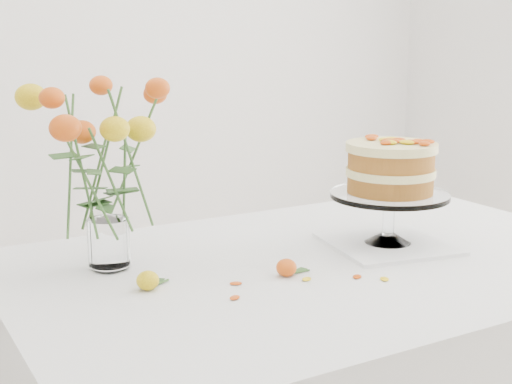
# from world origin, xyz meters

# --- Properties ---
(table) EXTENTS (1.43, 0.93, 0.76)m
(table) POSITION_xyz_m (0.00, 0.00, 0.67)
(table) COLOR tan
(table) RESTS_ON ground
(napkin) EXTENTS (0.32, 0.32, 0.01)m
(napkin) POSITION_xyz_m (0.19, 0.01, 0.76)
(napkin) COLOR white
(napkin) RESTS_ON table
(cake_stand) EXTENTS (0.28, 0.28, 0.25)m
(cake_stand) POSITION_xyz_m (0.19, 0.01, 0.93)
(cake_stand) COLOR white
(cake_stand) RESTS_ON napkin
(rose_vase) EXTENTS (0.35, 0.35, 0.45)m
(rose_vase) POSITION_xyz_m (-0.45, 0.17, 1.02)
(rose_vase) COLOR white
(rose_vase) RESTS_ON table
(loose_rose_near) EXTENTS (0.08, 0.05, 0.04)m
(loose_rose_near) POSITION_xyz_m (-0.43, 0.01, 0.78)
(loose_rose_near) COLOR yellow
(loose_rose_near) RESTS_ON table
(loose_rose_far) EXTENTS (0.08, 0.04, 0.04)m
(loose_rose_far) POSITION_xyz_m (-0.14, -0.06, 0.77)
(loose_rose_far) COLOR #DC540A
(loose_rose_far) RESTS_ON table
(stray_petal_a) EXTENTS (0.03, 0.02, 0.00)m
(stray_petal_a) POSITION_xyz_m (-0.12, -0.10, 0.76)
(stray_petal_a) COLOR yellow
(stray_petal_a) RESTS_ON table
(stray_petal_b) EXTENTS (0.03, 0.02, 0.00)m
(stray_petal_b) POSITION_xyz_m (-0.02, -0.14, 0.76)
(stray_petal_b) COLOR yellow
(stray_petal_b) RESTS_ON table
(stray_petal_c) EXTENTS (0.03, 0.02, 0.00)m
(stray_petal_c) POSITION_xyz_m (0.02, -0.18, 0.76)
(stray_petal_c) COLOR yellow
(stray_petal_c) RESTS_ON table
(stray_petal_d) EXTENTS (0.03, 0.02, 0.00)m
(stray_petal_d) POSITION_xyz_m (-0.26, -0.05, 0.76)
(stray_petal_d) COLOR yellow
(stray_petal_d) RESTS_ON table
(stray_petal_e) EXTENTS (0.03, 0.02, 0.00)m
(stray_petal_e) POSITION_xyz_m (-0.30, -0.12, 0.76)
(stray_petal_e) COLOR yellow
(stray_petal_e) RESTS_ON table
(stray_petal_f) EXTENTS (0.03, 0.02, 0.00)m
(stray_petal_f) POSITION_xyz_m (0.30, -0.08, 0.76)
(stray_petal_f) COLOR yellow
(stray_petal_f) RESTS_ON table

